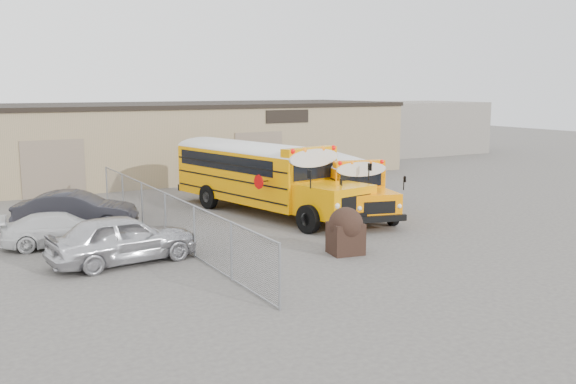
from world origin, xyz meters
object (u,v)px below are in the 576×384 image
school_bus_right (302,164)px  car_silver (123,239)px  car_white (61,229)px  tarp_bundle (346,230)px  school_bus_left (182,159)px  car_dark (76,211)px

school_bus_right → car_silver: size_ratio=1.96×
school_bus_right → car_white: (-13.77, -6.16, -0.94)m
tarp_bundle → car_silver: bearing=159.6°
tarp_bundle → car_white: tarp_bundle is taller
school_bus_left → tarp_bundle: bearing=-87.9°
school_bus_left → tarp_bundle: 14.76m
car_dark → school_bus_right: bearing=-49.7°
tarp_bundle → school_bus_right: bearing=65.9°
school_bus_left → school_bus_right: size_ratio=1.22×
tarp_bundle → car_white: (-8.35, 5.98, -0.23)m
school_bus_left → car_silver: school_bus_left is taller
car_silver → car_dark: car_silver is taller
tarp_bundle → car_dark: (-7.34, 8.42, -0.06)m
school_bus_left → tarp_bundle: (0.55, -14.71, -1.05)m
tarp_bundle → car_silver: (-7.01, 2.60, -0.02)m
tarp_bundle → car_silver: same height
school_bus_left → car_white: 11.78m
school_bus_left → car_silver: 13.77m
car_silver → school_bus_left: bearing=-34.9°
car_white → car_dark: 2.64m
school_bus_right → tarp_bundle: 13.31m
car_dark → car_silver: bearing=-152.7°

